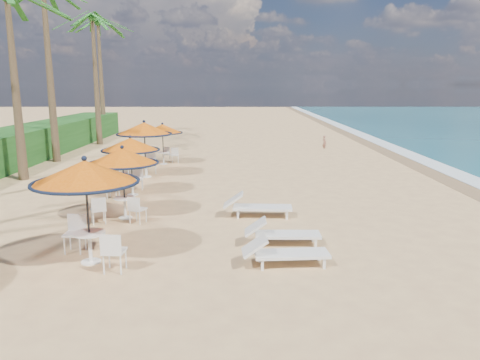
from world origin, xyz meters
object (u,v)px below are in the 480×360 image
object	(u,v)px
station_1	(122,163)
lounger_near	(283,252)
station_2	(130,150)
station_3	(144,134)
lounger_far	(255,206)
lounger_mid	(280,233)
station_0	(86,182)
station_4	(164,132)

from	to	relation	value
station_1	lounger_near	distance (m)	6.32
lounger_near	station_2	bearing A→B (deg)	121.64
station_2	station_3	distance (m)	3.60
station_1	station_2	bearing A→B (deg)	98.87
station_2	lounger_near	bearing A→B (deg)	-54.38
station_1	station_3	distance (m)	6.94
station_3	lounger_far	distance (m)	8.44
lounger_far	lounger_mid	bearing A→B (deg)	-75.17
lounger_near	lounger_far	bearing A→B (deg)	92.90
station_0	lounger_near	distance (m)	4.90
station_1	lounger_mid	distance (m)	5.57
station_1	lounger_far	distance (m)	4.44
lounger_near	station_1	bearing A→B (deg)	135.88
station_2	lounger_near	world-z (taller)	station_2
station_2	station_4	xyz separation A→B (m)	(0.13, 7.24, -0.06)
station_2	lounger_far	bearing A→B (deg)	-33.16
station_1	station_3	bearing A→B (deg)	95.86
station_0	lounger_far	world-z (taller)	station_0
station_0	station_1	distance (m)	3.75
station_1	lounger_near	xyz separation A→B (m)	(4.70, -3.97, -1.46)
station_0	station_4	xyz separation A→B (m)	(-0.48, 14.30, -0.28)
station_0	lounger_far	size ratio (longest dim) A/B	1.16
station_3	station_2	bearing A→B (deg)	-86.97
station_0	lounger_near	size ratio (longest dim) A/B	1.25
lounger_near	lounger_mid	size ratio (longest dim) A/B	1.03
lounger_mid	lounger_far	xyz separation A→B (m)	(-0.57, 2.72, 0.03)
station_0	station_4	size ratio (longest dim) A/B	1.16
lounger_mid	station_3	bearing A→B (deg)	120.84
station_2	lounger_far	xyz separation A→B (m)	(4.71, -3.08, -1.41)
station_2	station_3	world-z (taller)	station_3
station_0	station_4	distance (m)	14.31
station_0	lounger_near	bearing A→B (deg)	-2.80
station_3	lounger_far	xyz separation A→B (m)	(4.90, -6.66, -1.65)
lounger_mid	lounger_near	bearing A→B (deg)	-91.71
station_2	lounger_mid	distance (m)	7.98
station_2	station_4	size ratio (longest dim) A/B	1.04
station_4	lounger_near	xyz separation A→B (m)	(5.09, -14.53, -1.37)
station_3	lounger_far	world-z (taller)	station_3
lounger_far	station_3	bearing A→B (deg)	129.39
station_3	lounger_near	distance (m)	12.26
station_0	station_2	bearing A→B (deg)	94.97
lounger_mid	lounger_far	distance (m)	2.78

